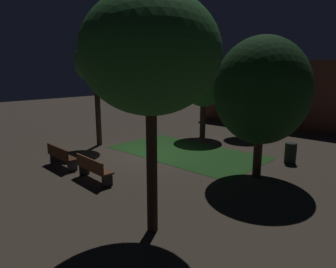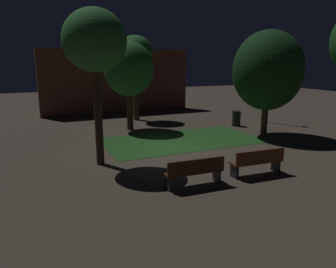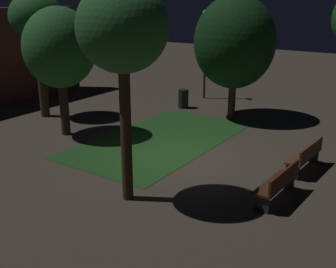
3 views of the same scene
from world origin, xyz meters
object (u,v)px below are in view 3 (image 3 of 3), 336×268
tree_tall_center (37,20)px  lamp_post_path_center (205,39)px  tree_near_wall (60,48)px  bench_front_right (279,183)px  bench_corner (306,156)px  tree_back_right (123,31)px  tree_lawn_side (235,43)px  trash_bin (183,99)px

tree_tall_center → lamp_post_path_center: tree_tall_center is taller
tree_near_wall → tree_tall_center: tree_tall_center is taller
bench_front_right → bench_corner: same height
bench_corner → tree_back_right: size_ratio=0.34×
tree_back_right → lamp_post_path_center: 11.67m
bench_front_right → lamp_post_path_center: size_ratio=0.42×
bench_corner → tree_back_right: tree_back_right is taller
bench_corner → tree_lawn_side: (4.06, 4.40, 2.70)m
tree_near_wall → tree_lawn_side: 6.99m
bench_front_right → trash_bin: bearing=46.6°
tree_lawn_side → lamp_post_path_center: size_ratio=1.16×
bench_front_right → tree_lawn_side: bearing=34.6°
tree_back_right → lamp_post_path_center: bearing=19.7°
tree_near_wall → lamp_post_path_center: (8.11, -1.42, -0.22)m
tree_lawn_side → tree_back_right: tree_back_right is taller
tree_lawn_side → tree_back_right: 8.57m
tree_tall_center → trash_bin: 7.22m
bench_corner → tree_near_wall: (-1.56, 8.56, 2.73)m
tree_lawn_side → tree_near_wall: bearing=143.5°
tree_lawn_side → lamp_post_path_center: (2.49, 2.75, -0.19)m
bench_front_right → bench_corner: bearing=0.0°
tree_lawn_side → tree_back_right: size_ratio=0.95×
tree_lawn_side → tree_tall_center: size_ratio=0.98×
tree_tall_center → tree_back_right: bearing=-117.0°
tree_tall_center → lamp_post_path_center: (6.86, -4.07, -1.08)m
tree_near_wall → tree_tall_center: (1.26, 2.65, 0.86)m
bench_front_right → tree_near_wall: bearing=84.9°
tree_near_wall → tree_back_right: (-2.81, -5.32, 1.02)m
bench_front_right → tree_back_right: tree_back_right is taller
tree_lawn_side → tree_tall_center: 8.14m
bench_corner → lamp_post_path_center: lamp_post_path_center is taller
tree_tall_center → lamp_post_path_center: 8.05m
bench_front_right → trash_bin: 9.60m
tree_lawn_side → lamp_post_path_center: 3.72m
bench_front_right → tree_lawn_side: size_ratio=0.36×
bench_front_right → trash_bin: (6.60, 6.98, -0.04)m
bench_corner → tree_tall_center: bearing=91.6°
tree_lawn_side → trash_bin: 3.77m
tree_lawn_side → tree_back_right: bearing=-172.2°
tree_lawn_side → trash_bin: bearing=85.1°
tree_near_wall → trash_bin: size_ratio=5.34×
lamp_post_path_center → trash_bin: lamp_post_path_center is taller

